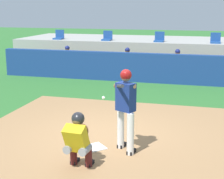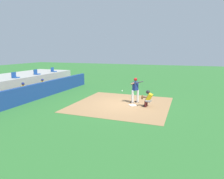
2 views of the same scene
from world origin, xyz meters
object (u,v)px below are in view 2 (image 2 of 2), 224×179
at_px(batter_at_plate, 135,89).
at_px(stadium_seat_4, 53,71).
at_px(home_plate, 133,105).
at_px(catcher_crouched, 148,98).
at_px(stadium_seat_2, 15,76).
at_px(dugout_player_1, 25,91).
at_px(dugout_player_2, 44,86).
at_px(stadium_seat_3, 37,73).

relative_size(batter_at_plate, stadium_seat_4, 3.76).
bearing_deg(home_plate, batter_at_plate, 1.61).
bearing_deg(stadium_seat_4, batter_at_plate, -113.93).
relative_size(catcher_crouched, stadium_seat_2, 4.44).
distance_m(batter_at_plate, dugout_player_1, 8.33).
bearing_deg(catcher_crouched, dugout_player_2, 83.45).
relative_size(batter_at_plate, stadium_seat_3, 3.76).
relative_size(batter_at_plate, dugout_player_1, 1.39).
height_order(stadium_seat_2, stadium_seat_4, same).
xyz_separation_m(dugout_player_2, stadium_seat_3, (1.54, 2.03, 0.86)).
relative_size(home_plate, stadium_seat_3, 0.92).
xyz_separation_m(stadium_seat_2, stadium_seat_3, (2.60, 0.00, 0.00)).
height_order(stadium_seat_3, stadium_seat_4, same).
bearing_deg(catcher_crouched, stadium_seat_2, 90.03).
relative_size(stadium_seat_2, stadium_seat_4, 1.00).
height_order(dugout_player_1, stadium_seat_2, stadium_seat_2).
relative_size(home_plate, catcher_crouched, 0.21).
bearing_deg(dugout_player_2, stadium_seat_3, 52.79).
bearing_deg(home_plate, stadium_seat_4, 62.94).
height_order(dugout_player_2, stadium_seat_2, stadium_seat_2).
distance_m(batter_at_plate, catcher_crouched, 1.29).
relative_size(batter_at_plate, dugout_player_2, 1.39).
bearing_deg(batter_at_plate, stadium_seat_4, 66.07).
bearing_deg(batter_at_plate, dugout_player_2, 87.44).
height_order(dugout_player_2, stadium_seat_4, stadium_seat_4).
height_order(home_plate, stadium_seat_2, stadium_seat_2).
bearing_deg(dugout_player_2, batter_at_plate, -92.56).
relative_size(home_plate, dugout_player_1, 0.34).
relative_size(dugout_player_1, stadium_seat_2, 2.71).
relative_size(batter_at_plate, stadium_seat_2, 3.76).
bearing_deg(home_plate, catcher_crouched, -89.63).
bearing_deg(dugout_player_1, stadium_seat_4, 17.81).
bearing_deg(stadium_seat_4, stadium_seat_2, 180.00).
distance_m(dugout_player_1, stadium_seat_2, 2.48).
xyz_separation_m(dugout_player_2, stadium_seat_2, (-1.06, 2.03, 0.86)).
bearing_deg(stadium_seat_3, stadium_seat_2, 180.00).
height_order(home_plate, stadium_seat_3, stadium_seat_3).
distance_m(batter_at_plate, stadium_seat_2, 10.20).
xyz_separation_m(home_plate, catcher_crouched, (0.01, -0.99, 0.59)).
bearing_deg(stadium_seat_4, dugout_player_1, -162.19).
height_order(catcher_crouched, stadium_seat_3, stadium_seat_3).
height_order(catcher_crouched, stadium_seat_4, stadium_seat_4).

